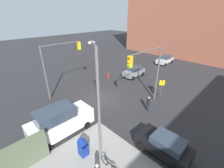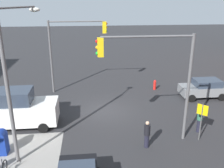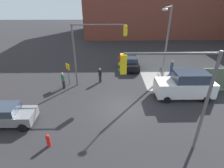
{
  "view_description": "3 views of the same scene",
  "coord_description": "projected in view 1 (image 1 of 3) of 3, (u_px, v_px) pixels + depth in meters",
  "views": [
    {
      "loc": [
        10.23,
        12.09,
        9.55
      ],
      "look_at": [
        -1.0,
        0.73,
        1.99
      ],
      "focal_mm": 24.0,
      "sensor_mm": 36.0,
      "label": 1
    },
    {
      "loc": [
        1.3,
        17.58,
        8.39
      ],
      "look_at": [
        -0.52,
        -0.3,
        2.07
      ],
      "focal_mm": 40.0,
      "sensor_mm": 36.0,
      "label": 2
    },
    {
      "loc": [
        -1.0,
        -12.69,
        8.96
      ],
      "look_at": [
        -0.75,
        0.42,
        2.18
      ],
      "focal_mm": 28.0,
      "sensor_mm": 36.0,
      "label": 3
    }
  ],
  "objects": [
    {
      "name": "ground_plane",
      "position": [
        102.0,
        99.0,
        18.36
      ],
      "size": [
        120.0,
        120.0,
        0.0
      ],
      "primitive_type": "plane",
      "color": "#28282B"
    },
    {
      "name": "building_brick_west",
      "position": [
        195.0,
        4.0,
        35.37
      ],
      "size": [
        16.0,
        28.0,
        23.15
      ],
      "color": "#93513D",
      "rests_on": "ground"
    },
    {
      "name": "traffic_signal_nw_corner",
      "position": [
        148.0,
        67.0,
        15.03
      ],
      "size": [
        5.45,
        0.36,
        6.5
      ],
      "color": "#59595B",
      "rests_on": "ground"
    },
    {
      "name": "traffic_signal_se_corner",
      "position": [
        60.0,
        60.0,
        17.66
      ],
      "size": [
        5.14,
        0.36,
        6.5
      ],
      "color": "#59595B",
      "rests_on": "ground"
    },
    {
      "name": "street_lamp_corner",
      "position": [
        98.0,
        96.0,
        9.64
      ],
      "size": [
        1.64,
        2.32,
        8.0
      ],
      "color": "slate",
      "rests_on": "ground"
    },
    {
      "name": "warning_sign_two_way",
      "position": [
        162.0,
        86.0,
        18.01
      ],
      "size": [
        0.48,
        0.48,
        2.4
      ],
      "color": "#4C4C4C",
      "rests_on": "ground"
    },
    {
      "name": "mailbox_blue",
      "position": [
        83.0,
        147.0,
        10.88
      ],
      "size": [
        0.56,
        0.64,
        1.43
      ],
      "color": "navy",
      "rests_on": "ground"
    },
    {
      "name": "fire_hydrant",
      "position": [
        108.0,
        76.0,
        24.03
      ],
      "size": [
        0.26,
        0.26,
        0.94
      ],
      "color": "red",
      "rests_on": "ground"
    },
    {
      "name": "hatchback_silver",
      "position": [
        165.0,
        60.0,
        31.11
      ],
      "size": [
        4.32,
        2.02,
        1.62
      ],
      "color": "#B7BABF",
      "rests_on": "ground"
    },
    {
      "name": "coupe_gray",
      "position": [
        134.0,
        71.0,
        24.75
      ],
      "size": [
        3.9,
        2.02,
        1.62
      ],
      "color": "slate",
      "rests_on": "ground"
    },
    {
      "name": "hatchback_black",
      "position": [
        164.0,
        145.0,
        10.93
      ],
      "size": [
        2.02,
        3.94,
        1.62
      ],
      "color": "black",
      "rests_on": "ground"
    },
    {
      "name": "van_white_delivery",
      "position": [
        60.0,
        121.0,
        12.69
      ],
      "size": [
        5.4,
        2.32,
        2.62
      ],
      "color": "white",
      "rests_on": "ground"
    },
    {
      "name": "pedestrian_crossing",
      "position": [
        148.0,
        103.0,
        15.91
      ],
      "size": [
        0.36,
        0.36,
        1.69
      ],
      "rotation": [
        0.0,
        0.0,
        2.7
      ],
      "color": "black",
      "rests_on": "ground"
    },
    {
      "name": "pedestrian_waiting",
      "position": [
        155.0,
        87.0,
        19.2
      ],
      "size": [
        0.36,
        0.36,
        1.8
      ],
      "rotation": [
        0.0,
        0.0,
        2.78
      ],
      "color": "#2D664C",
      "rests_on": "ground"
    },
    {
      "name": "bicycle_leaning_on_fence",
      "position": [
        110.0,
        165.0,
        10.03
      ],
      "size": [
        0.05,
        1.75,
        0.97
      ],
      "color": "black",
      "rests_on": "ground"
    }
  ]
}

